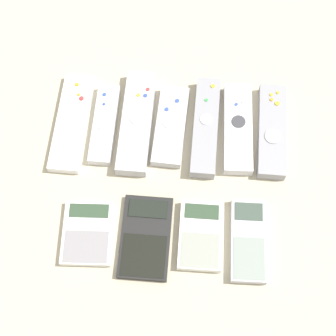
% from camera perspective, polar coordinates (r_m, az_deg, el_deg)
% --- Properties ---
extents(ground_plane, '(3.00, 3.00, 0.00)m').
position_cam_1_polar(ground_plane, '(1.02, -0.10, -2.00)').
color(ground_plane, '#B2A88E').
extents(remote_0, '(0.07, 0.21, 0.02)m').
position_cam_1_polar(remote_0, '(1.08, -9.71, 4.59)').
color(remote_0, white).
rests_on(remote_0, ground_plane).
extents(remote_1, '(0.05, 0.17, 0.02)m').
position_cam_1_polar(remote_1, '(1.07, -6.48, 4.45)').
color(remote_1, silver).
rests_on(remote_1, ground_plane).
extents(remote_2, '(0.06, 0.22, 0.03)m').
position_cam_1_polar(remote_2, '(1.06, -3.20, 4.69)').
color(remote_2, '#B7B7BC').
rests_on(remote_2, ground_plane).
extents(remote_3, '(0.07, 0.17, 0.02)m').
position_cam_1_polar(remote_3, '(1.06, 0.44, 4.27)').
color(remote_3, '#B7B7BC').
rests_on(remote_3, ground_plane).
extents(remote_4, '(0.05, 0.20, 0.03)m').
position_cam_1_polar(remote_4, '(1.06, 3.83, 4.19)').
color(remote_4, gray).
rests_on(remote_4, ground_plane).
extents(remote_5, '(0.05, 0.18, 0.02)m').
position_cam_1_polar(remote_5, '(1.07, 7.11, 4.02)').
color(remote_5, silver).
rests_on(remote_5, ground_plane).
extents(remote_6, '(0.06, 0.19, 0.02)m').
position_cam_1_polar(remote_6, '(1.07, 10.50, 3.73)').
color(remote_6, gray).
rests_on(remote_6, ground_plane).
extents(calculator_0, '(0.09, 0.12, 0.02)m').
position_cam_1_polar(calculator_0, '(0.99, -8.16, -6.56)').
color(calculator_0, silver).
rests_on(calculator_0, ground_plane).
extents(calculator_1, '(0.09, 0.15, 0.01)m').
position_cam_1_polar(calculator_1, '(0.98, -2.29, -7.04)').
color(calculator_1, black).
rests_on(calculator_1, ground_plane).
extents(calculator_2, '(0.08, 0.12, 0.02)m').
position_cam_1_polar(calculator_2, '(0.98, 3.33, -6.88)').
color(calculator_2, silver).
rests_on(calculator_2, ground_plane).
extents(calculator_3, '(0.06, 0.15, 0.02)m').
position_cam_1_polar(calculator_3, '(0.99, 8.16, -7.30)').
color(calculator_3, '#B2B2B7').
rests_on(calculator_3, ground_plane).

